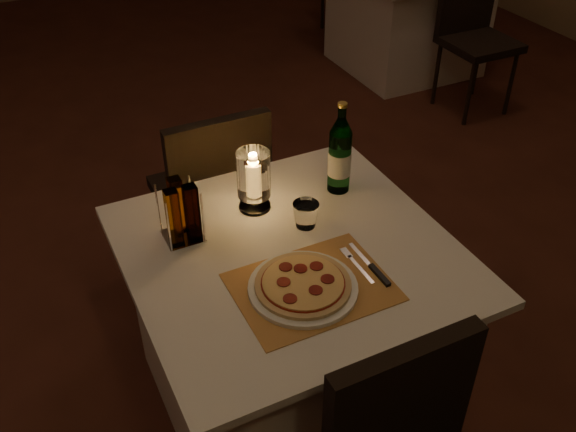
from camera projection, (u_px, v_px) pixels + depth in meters
name	position (u px, v px, depth m)	size (l,w,h in m)	color
floor	(198.00, 362.00, 2.61)	(8.00, 10.00, 0.02)	#4D2319
main_table	(291.00, 331.00, 2.23)	(1.00, 1.00, 0.74)	white
chair_far	(214.00, 186.00, 2.63)	(0.42, 0.42, 0.90)	black
placemat	(312.00, 287.00, 1.87)	(0.45, 0.34, 0.00)	#C58644
plate	(303.00, 288.00, 1.85)	(0.32, 0.32, 0.01)	white
pizza	(303.00, 284.00, 1.84)	(0.28, 0.28, 0.02)	#D8B77F
fork	(355.00, 263.00, 1.95)	(0.02, 0.18, 0.00)	silver
knife	(375.00, 271.00, 1.92)	(0.02, 0.22, 0.01)	black
tumbler	(306.00, 215.00, 2.08)	(0.09, 0.09, 0.09)	white
water_bottle	(340.00, 156.00, 2.20)	(0.08, 0.08, 0.34)	#57A35C
hurricane_candle	(254.00, 176.00, 2.11)	(0.11, 0.11, 0.22)	white
cruet_caddy	(181.00, 214.00, 1.99)	(0.12, 0.12, 0.21)	white
neighbor_table_right	(407.00, 18.00, 4.73)	(1.00, 1.00, 0.74)	white
neighbor_chair_ra	(473.00, 26.00, 4.11)	(0.42, 0.42, 0.90)	black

